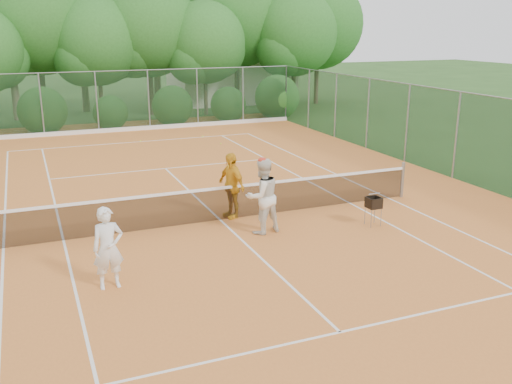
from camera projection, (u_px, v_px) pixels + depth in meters
ground at (221, 221)px, 15.60m from camera, size 120.00×120.00×0.00m
clay_court at (221, 221)px, 15.60m from camera, size 18.00×36.00×0.02m
club_building at (231, 80)px, 39.77m from camera, size 8.00×5.00×3.00m
tennis_net at (221, 203)px, 15.45m from camera, size 11.97×0.10×1.10m
player_white at (108, 248)px, 11.40m from camera, size 0.64×0.43×1.70m
player_center_grp at (262, 196)px, 14.44m from camera, size 1.07×0.91×1.98m
player_yellow at (231, 185)px, 15.64m from camera, size 0.73×1.15×1.83m
ball_hopper at (374, 203)px, 15.06m from camera, size 0.34×0.34×0.78m
stray_ball_a at (141, 141)px, 26.21m from camera, size 0.07×0.07×0.07m
stray_ball_b at (221, 144)px, 25.60m from camera, size 0.07×0.07×0.07m
stray_ball_c at (203, 136)px, 27.31m from camera, size 0.07×0.07×0.07m
court_markings at (221, 220)px, 15.60m from camera, size 11.03×23.83×0.01m
fence_back at (123, 101)px, 28.50m from camera, size 18.07×0.07×3.00m
tropical_treeline at (129, 26)px, 32.65m from camera, size 32.10×8.49×15.03m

